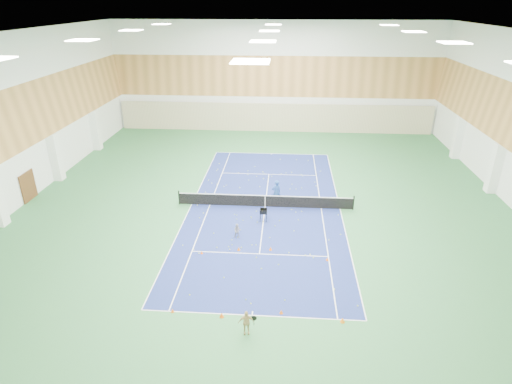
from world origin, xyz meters
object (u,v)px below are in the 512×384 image
Objects in this scene: tennis_net at (265,200)px; ball_cart at (263,215)px; child_court at (237,231)px; coach at (276,192)px; child_apron at (246,322)px.

ball_cart is (0.00, -2.16, -0.10)m from tennis_net.
child_court is at bearing -108.60° from tennis_net.
child_court is 1.09× the size of ball_cart.
coach reaches higher than tennis_net.
coach is at bearing 57.14° from child_court.
tennis_net is 2.17m from ball_cart.
coach is 13.72m from child_apron.
ball_cart is at bearing 48.75° from child_court.
coach is 5.67m from child_court.
ball_cart is at bearing -89.97° from tennis_net.
child_apron reaches higher than child_court.
tennis_net is 13.08m from child_apron.
child_court is 2.83m from ball_cart.
ball_cart is at bearing 51.32° from coach.
child_apron is (1.36, -8.54, 0.13)m from child_court.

